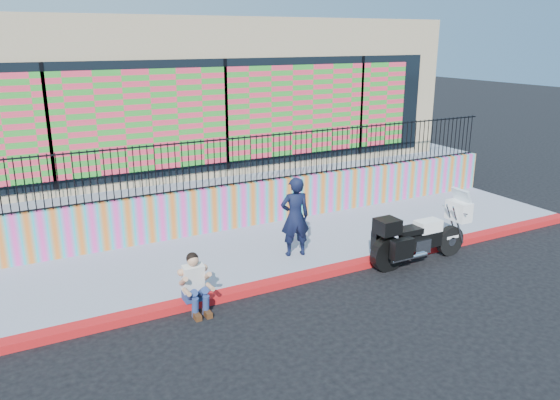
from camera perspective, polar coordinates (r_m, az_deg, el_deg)
ground at (r=11.29m, az=2.96°, el=-8.27°), size 90.00×90.00×0.00m
red_curb at (r=11.26m, az=2.97°, el=-7.93°), size 16.00×0.30×0.15m
sidewalk at (r=12.58m, az=-0.91°, el=-5.17°), size 16.00×3.00×0.15m
mural_wall at (r=13.73m, az=-3.98°, el=-0.54°), size 16.00×0.20×1.10m
metal_fence at (r=13.44m, az=-4.08°, el=4.14°), size 15.80×0.04×1.20m
elevated_platform at (r=18.37m, az=-10.54°, el=3.40°), size 16.00×10.00×1.25m
storefront_building at (r=17.76m, az=-10.77°, el=11.52°), size 14.00×8.06×4.00m
police_motorcycle at (r=12.20m, az=14.32°, el=-3.57°), size 2.47×0.82×1.54m
police_officer at (r=11.79m, az=1.58°, el=-1.76°), size 0.72×0.55×1.76m
seated_man at (r=9.97m, az=-8.75°, el=-9.13°), size 0.54×0.71×1.06m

